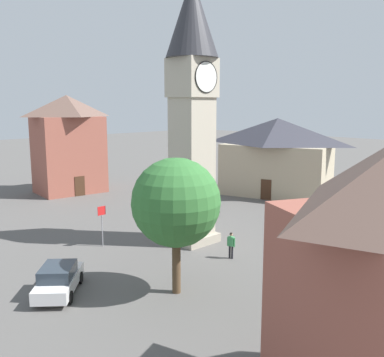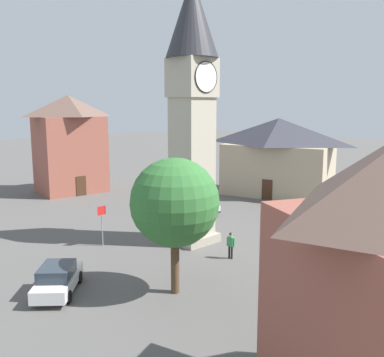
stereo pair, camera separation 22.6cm
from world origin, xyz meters
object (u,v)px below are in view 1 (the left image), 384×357
(car_silver_kerb, at_px, (59,279))
(car_red_corner, at_px, (195,206))
(car_white_side, at_px, (356,237))
(building_shop_left, at_px, (277,156))
(car_blue_kerb, at_px, (314,215))
(pedestrian, at_px, (231,243))
(tree, at_px, (176,203))
(clock_tower, at_px, (192,90))
(road_sign, at_px, (102,219))
(building_hall_far, at_px, (68,144))

(car_silver_kerb, relative_size, car_red_corner, 0.98)
(car_white_side, distance_m, building_shop_left, 18.13)
(car_blue_kerb, height_order, pedestrian, pedestrian)
(car_white_side, xyz_separation_m, building_shop_left, (10.78, 14.17, 3.41))
(pedestrian, height_order, tree, tree)
(clock_tower, xyz_separation_m, car_silver_kerb, (-10.87, -1.48, -9.75))
(road_sign, bearing_deg, tree, -97.92)
(car_white_side, xyz_separation_m, pedestrian, (-7.50, 4.55, 0.25))
(road_sign, bearing_deg, car_white_side, -45.29)
(car_red_corner, height_order, tree, tree)
(clock_tower, height_order, pedestrian, clock_tower)
(car_white_side, relative_size, pedestrian, 2.50)
(car_silver_kerb, bearing_deg, building_shop_left, 13.60)
(clock_tower, height_order, road_sign, clock_tower)
(building_hall_far, bearing_deg, car_red_corner, -79.02)
(car_silver_kerb, height_order, building_shop_left, building_shop_left)
(car_blue_kerb, bearing_deg, car_white_side, -123.65)
(car_white_side, relative_size, tree, 0.60)
(pedestrian, bearing_deg, tree, -166.85)
(tree, distance_m, building_shop_left, 26.48)
(car_white_side, relative_size, building_shop_left, 0.33)
(car_blue_kerb, distance_m, car_silver_kerb, 21.26)
(clock_tower, relative_size, pedestrian, 10.67)
(clock_tower, distance_m, tree, 10.27)
(car_white_side, bearing_deg, road_sign, 134.71)
(car_white_side, bearing_deg, pedestrian, 148.75)
(building_hall_far, height_order, road_sign, building_hall_far)
(car_white_side, xyz_separation_m, building_hall_far, (-4.54, 30.62, 4.61))
(pedestrian, height_order, building_hall_far, building_hall_far)
(car_blue_kerb, xyz_separation_m, pedestrian, (-10.91, -0.57, 0.25))
(car_silver_kerb, xyz_separation_m, car_white_side, (17.74, -7.27, 0.00))
(car_blue_kerb, bearing_deg, clock_tower, 160.59)
(tree, relative_size, building_hall_far, 0.66)
(building_hall_far, distance_m, road_sign, 20.21)
(car_silver_kerb, xyz_separation_m, building_shop_left, (28.52, 6.90, 3.41))
(clock_tower, height_order, car_silver_kerb, clock_tower)
(car_silver_kerb, bearing_deg, car_blue_kerb, -5.79)
(car_silver_kerb, bearing_deg, car_red_corner, 22.71)
(car_white_side, distance_m, road_sign, 17.17)
(car_silver_kerb, distance_m, building_hall_far, 27.22)
(pedestrian, distance_m, road_sign, 8.93)
(car_silver_kerb, xyz_separation_m, pedestrian, (10.24, -2.72, 0.25))
(car_silver_kerb, bearing_deg, road_sign, 40.80)
(car_red_corner, distance_m, building_hall_far, 17.41)
(car_white_side, xyz_separation_m, road_sign, (-12.05, 12.18, 1.14))
(road_sign, bearing_deg, building_hall_far, 67.82)
(tree, relative_size, building_shop_left, 0.55)
(car_blue_kerb, relative_size, car_white_side, 0.99)
(clock_tower, bearing_deg, car_white_side, -51.84)
(clock_tower, xyz_separation_m, car_red_corner, (5.53, 5.39, -9.75))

